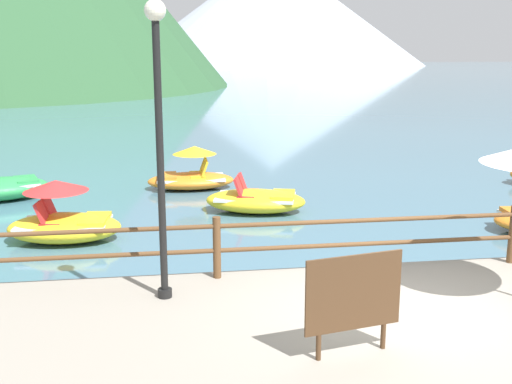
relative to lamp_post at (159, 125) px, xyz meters
The scene contains 9 objects.
ground_plane 39.33m from the lamp_post, 85.37° to the left, with size 200.00×200.00×0.00m, color #477084.
dock_railing 3.72m from the lamp_post, 11.62° to the left, with size 23.92×0.12×0.95m.
lamp_post is the anchor object (origin of this frame).
sign_board 3.35m from the lamp_post, 43.57° to the right, with size 1.16×0.28×1.19m.
pedal_boat_1 6.75m from the lamp_post, 69.98° to the left, with size 2.60×1.84×0.86m.
pedal_boat_2 5.21m from the lamp_post, 115.44° to the left, with size 2.36×1.54×1.25m.
pedal_boat_3 9.34m from the lamp_post, 117.31° to the left, with size 2.70×2.02×0.89m.
pedal_boat_5 8.95m from the lamp_post, 85.09° to the left, with size 2.35×1.25×1.18m.
distant_peak 124.77m from the lamp_post, 79.64° to the left, with size 61.70×61.70×22.11m, color #A8B2C1.
Camera 1 is at (-3.09, -7.43, 3.83)m, focal length 44.13 mm.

